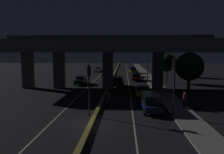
% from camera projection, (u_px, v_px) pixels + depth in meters
% --- Properties ---
extents(ground_plane, '(200.00, 200.00, 0.00)m').
position_uv_depth(ground_plane, '(92.00, 124.00, 18.25)').
color(ground_plane, black).
extents(lane_line_left_inner, '(0.12, 126.00, 0.00)m').
position_uv_depth(lane_line_left_inner, '(99.00, 77.00, 53.16)').
color(lane_line_left_inner, beige).
rests_on(lane_line_left_inner, ground_plane).
extents(lane_line_right_inner, '(0.12, 126.00, 0.00)m').
position_uv_depth(lane_line_right_inner, '(128.00, 77.00, 52.76)').
color(lane_line_right_inner, beige).
rests_on(lane_line_right_inner, ground_plane).
extents(median_divider, '(0.40, 126.00, 0.26)m').
position_uv_depth(median_divider, '(113.00, 76.00, 52.94)').
color(median_divider, olive).
rests_on(median_divider, ground_plane).
extents(sidewalk_right, '(2.50, 126.00, 0.12)m').
position_uv_depth(sidewalk_right, '(152.00, 80.00, 45.54)').
color(sidewalk_right, gray).
rests_on(sidewalk_right, ground_plane).
extents(elevated_overpass, '(33.23, 11.80, 8.69)m').
position_uv_depth(elevated_overpass, '(106.00, 48.00, 35.19)').
color(elevated_overpass, '#5B5956').
rests_on(elevated_overpass, ground_plane).
extents(traffic_light_left_of_median, '(0.30, 0.49, 4.88)m').
position_uv_depth(traffic_light_left_of_median, '(89.00, 81.00, 20.35)').
color(traffic_light_left_of_median, black).
rests_on(traffic_light_left_of_median, ground_plane).
extents(traffic_light_right_of_median, '(0.30, 0.49, 5.56)m').
position_uv_depth(traffic_light_right_of_median, '(174.00, 77.00, 19.85)').
color(traffic_light_right_of_median, black).
rests_on(traffic_light_right_of_median, ground_plane).
extents(street_lamp, '(1.90, 0.32, 8.66)m').
position_uv_depth(street_lamp, '(147.00, 57.00, 43.87)').
color(street_lamp, '#2D2D30').
rests_on(street_lamp, ground_plane).
extents(car_dark_blue_lead, '(1.93, 4.56, 1.78)m').
position_uv_depth(car_dark_blue_lead, '(151.00, 102.00, 22.20)').
color(car_dark_blue_lead, '#141938').
rests_on(car_dark_blue_lead, ground_plane).
extents(car_taxi_yellow_second, '(2.11, 4.18, 1.39)m').
position_uv_depth(car_taxi_yellow_second, '(142.00, 91.00, 29.93)').
color(car_taxi_yellow_second, gold).
rests_on(car_taxi_yellow_second, ground_plane).
extents(car_dark_green_third, '(2.00, 4.54, 1.78)m').
position_uv_depth(car_dark_green_third, '(118.00, 81.00, 37.72)').
color(car_dark_green_third, black).
rests_on(car_dark_green_third, ground_plane).
extents(car_dark_red_fourth, '(1.91, 4.60, 1.58)m').
position_uv_depth(car_dark_red_fourth, '(136.00, 77.00, 45.67)').
color(car_dark_red_fourth, '#591414').
rests_on(car_dark_red_fourth, ground_plane).
extents(car_grey_fifth, '(1.93, 4.06, 1.44)m').
position_uv_depth(car_grey_fifth, '(135.00, 74.00, 51.88)').
color(car_grey_fifth, '#515459').
rests_on(car_grey_fifth, ground_plane).
extents(car_taxi_yellow_sixth, '(1.98, 4.74, 1.81)m').
position_uv_depth(car_taxi_yellow_sixth, '(133.00, 70.00, 60.74)').
color(car_taxi_yellow_sixth, gold).
rests_on(car_taxi_yellow_sixth, ground_plane).
extents(car_dark_green_lead_oncoming, '(1.95, 4.47, 1.50)m').
position_uv_depth(car_dark_green_lead_oncoming, '(81.00, 80.00, 40.58)').
color(car_dark_green_lead_oncoming, black).
rests_on(car_dark_green_lead_oncoming, ground_plane).
extents(car_dark_red_second_oncoming, '(1.87, 4.33, 1.75)m').
position_uv_depth(car_dark_red_second_oncoming, '(106.00, 73.00, 52.70)').
color(car_dark_red_second_oncoming, '#591414').
rests_on(car_dark_red_second_oncoming, ground_plane).
extents(car_white_third_oncoming, '(2.10, 4.49, 1.40)m').
position_uv_depth(car_white_third_oncoming, '(98.00, 70.00, 65.73)').
color(car_white_third_oncoming, silver).
rests_on(car_white_third_oncoming, ground_plane).
extents(motorcycle_blue_filtering_near, '(0.34, 1.98, 1.40)m').
position_uv_depth(motorcycle_blue_filtering_near, '(109.00, 100.00, 24.88)').
color(motorcycle_blue_filtering_near, black).
rests_on(motorcycle_blue_filtering_near, ground_plane).
extents(pedestrian_on_sidewalk, '(0.37, 0.37, 1.66)m').
position_uv_depth(pedestrian_on_sidewalk, '(185.00, 100.00, 23.09)').
color(pedestrian_on_sidewalk, black).
rests_on(pedestrian_on_sidewalk, sidewalk_right).
extents(roadside_tree_kerbside_near, '(3.71, 3.71, 5.94)m').
position_uv_depth(roadside_tree_kerbside_near, '(189.00, 67.00, 28.66)').
color(roadside_tree_kerbside_near, '#38281C').
rests_on(roadside_tree_kerbside_near, ground_plane).
extents(roadside_tree_kerbside_mid, '(3.53, 3.53, 5.71)m').
position_uv_depth(roadside_tree_kerbside_mid, '(167.00, 63.00, 42.57)').
color(roadside_tree_kerbside_mid, '#38281C').
rests_on(roadside_tree_kerbside_mid, ground_plane).
extents(roadside_tree_kerbside_far, '(3.70, 3.70, 7.07)m').
position_uv_depth(roadside_tree_kerbside_far, '(159.00, 55.00, 54.94)').
color(roadside_tree_kerbside_far, '#38281C').
rests_on(roadside_tree_kerbside_far, ground_plane).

